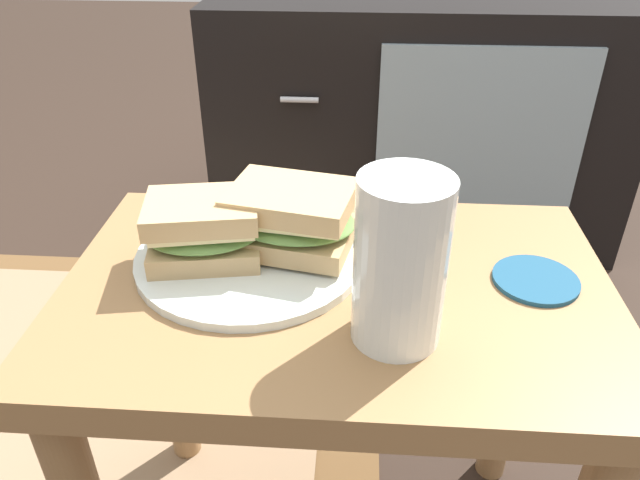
% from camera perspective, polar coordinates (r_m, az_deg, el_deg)
% --- Properties ---
extents(side_table, '(0.56, 0.36, 0.46)m').
position_cam_1_polar(side_table, '(0.67, 1.50, -10.33)').
color(side_table, olive).
rests_on(side_table, ground).
extents(tv_cabinet, '(0.96, 0.46, 0.58)m').
position_cam_1_polar(tv_cabinet, '(1.54, 9.01, 11.42)').
color(tv_cabinet, black).
rests_on(tv_cabinet, ground).
extents(area_rug, '(1.13, 0.75, 0.01)m').
position_cam_1_polar(area_rug, '(1.26, -21.66, -11.23)').
color(area_rug, brown).
rests_on(area_rug, ground).
extents(plate, '(0.24, 0.24, 0.01)m').
position_cam_1_polar(plate, '(0.65, -6.62, -1.49)').
color(plate, silver).
rests_on(plate, side_table).
extents(sandwich_front, '(0.13, 0.11, 0.07)m').
position_cam_1_polar(sandwich_front, '(0.63, -10.98, 0.98)').
color(sandwich_front, tan).
rests_on(sandwich_front, plate).
extents(sandwich_back, '(0.15, 0.13, 0.07)m').
position_cam_1_polar(sandwich_back, '(0.63, -2.72, 2.13)').
color(sandwich_back, tan).
rests_on(sandwich_back, plate).
extents(beer_glass, '(0.08, 0.08, 0.16)m').
position_cam_1_polar(beer_glass, '(0.51, 7.62, -2.36)').
color(beer_glass, silver).
rests_on(beer_glass, side_table).
extents(coaster, '(0.09, 0.09, 0.01)m').
position_cam_1_polar(coaster, '(0.65, 19.78, -3.58)').
color(coaster, navy).
rests_on(coaster, side_table).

